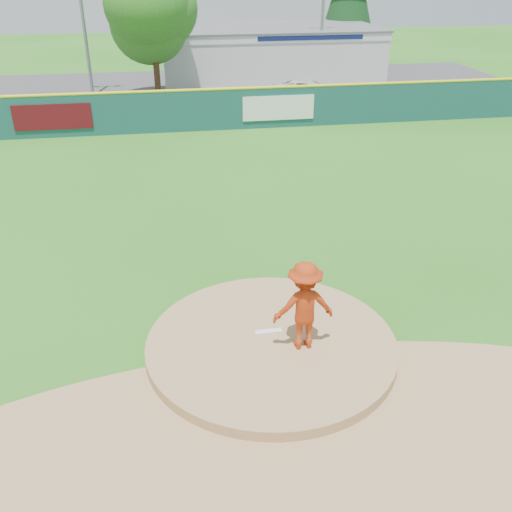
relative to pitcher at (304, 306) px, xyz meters
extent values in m
plane|color=#286B19|center=(-0.63, 0.28, -1.25)|extent=(120.00, 120.00, 0.00)
cylinder|color=#9E774C|center=(-0.63, 0.28, -1.25)|extent=(5.50, 5.50, 0.50)
cube|color=white|center=(-0.63, 0.58, -0.98)|extent=(0.60, 0.15, 0.04)
cylinder|color=#9E774C|center=(-0.63, -2.72, -1.25)|extent=(15.40, 15.40, 0.01)
cube|color=#38383A|center=(-0.63, 27.28, -1.24)|extent=(44.00, 16.00, 0.02)
imported|color=#AB2E0E|center=(0.00, 0.00, 0.00)|extent=(1.32, 0.78, 2.01)
imported|color=silver|center=(6.10, 23.47, -0.61)|extent=(4.95, 3.67, 1.25)
cube|color=silver|center=(5.37, 32.28, 0.35)|extent=(15.00, 8.00, 3.20)
cube|color=white|center=(5.37, 28.26, 1.75)|extent=(15.00, 0.06, 0.55)
cube|color=#0F194C|center=(7.37, 28.22, 1.75)|extent=(7.00, 0.03, 0.28)
cube|color=#59595B|center=(5.37, 32.28, 2.00)|extent=(15.20, 8.20, 0.12)
cube|color=#530B13|center=(-7.64, 18.20, -0.25)|extent=(3.60, 0.04, 1.20)
cube|color=white|center=(3.20, 18.20, -0.25)|extent=(3.60, 0.04, 1.20)
cube|color=#154545|center=(-0.63, 18.28, -0.25)|extent=(40.00, 0.10, 2.00)
cylinder|color=yellow|center=(-0.63, 18.28, 0.75)|extent=(40.00, 0.14, 0.14)
cylinder|color=#382314|center=(-2.63, 25.28, 0.05)|extent=(0.36, 0.36, 2.60)
sphere|color=#387F23|center=(-2.63, 25.28, 3.31)|extent=(5.60, 5.60, 5.60)
cylinder|color=#382314|center=(12.37, 36.28, -0.45)|extent=(0.40, 0.40, 1.60)
cylinder|color=gray|center=(8.37, 29.28, 3.75)|extent=(0.20, 0.20, 10.00)
camera|label=1|loc=(-2.67, -9.72, 6.49)|focal=40.00mm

